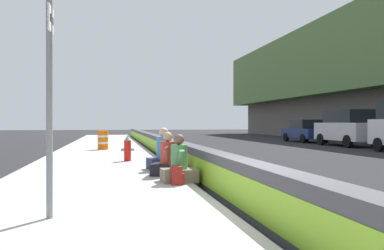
{
  "coord_description": "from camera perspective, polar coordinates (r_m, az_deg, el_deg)",
  "views": [
    {
      "loc": [
        -6.28,
        2.24,
        1.49
      ],
      "look_at": [
        8.42,
        -0.63,
        1.4
      ],
      "focal_mm": 38.78,
      "sensor_mm": 36.0,
      "label": 1
    }
  ],
  "objects": [
    {
      "name": "ground_plane",
      "position": [
        6.83,
        8.58,
        -12.25
      ],
      "size": [
        160.0,
        160.0,
        0.0
      ],
      "primitive_type": "plane",
      "color": "#232326",
      "rests_on": "ground"
    },
    {
      "name": "sidewalk_strip",
      "position": [
        6.45,
        -14.77,
        -12.38
      ],
      "size": [
        80.0,
        4.4,
        0.14
      ],
      "primitive_type": "cube",
      "color": "#A8A59E",
      "rests_on": "ground_plane"
    },
    {
      "name": "jersey_barrier",
      "position": [
        6.75,
        8.55,
        -8.74
      ],
      "size": [
        76.0,
        0.45,
        0.85
      ],
      "color": "#47474C",
      "rests_on": "ground_plane"
    },
    {
      "name": "route_sign_post",
      "position": [
        6.21,
        -18.99,
        7.01
      ],
      "size": [
        0.44,
        0.09,
        3.6
      ],
      "color": "gray",
      "rests_on": "sidewalk_strip"
    },
    {
      "name": "fire_hydrant",
      "position": [
        14.71,
        -8.86,
        -3.17
      ],
      "size": [
        0.26,
        0.46,
        0.88
      ],
      "color": "red",
      "rests_on": "sidewalk_strip"
    },
    {
      "name": "seated_person_foreground",
      "position": [
        9.49,
        -1.8,
        -5.77
      ],
      "size": [
        0.7,
        0.81,
        1.09
      ],
      "color": "#706651",
      "rests_on": "sidewalk_strip"
    },
    {
      "name": "seated_person_middle",
      "position": [
        10.66,
        -3.37,
        -5.05
      ],
      "size": [
        0.88,
        0.96,
        1.11
      ],
      "color": "black",
      "rests_on": "sidewalk_strip"
    },
    {
      "name": "seated_person_rear",
      "position": [
        11.97,
        -3.92,
        -4.32
      ],
      "size": [
        0.86,
        0.97,
        1.2
      ],
      "color": "#23284C",
      "rests_on": "sidewalk_strip"
    },
    {
      "name": "backpack",
      "position": [
        9.07,
        -2.13,
        -6.97
      ],
      "size": [
        0.32,
        0.28,
        0.4
      ],
      "color": "maroon",
      "rests_on": "sidewalk_strip"
    },
    {
      "name": "construction_barrel",
      "position": [
        21.22,
        -12.15,
        -2.02
      ],
      "size": [
        0.54,
        0.54,
        0.95
      ],
      "color": "orange",
      "rests_on": "sidewalk_strip"
    },
    {
      "name": "parked_car_fourth",
      "position": [
        27.84,
        20.55,
        -0.31
      ],
      "size": [
        4.83,
        2.13,
        2.28
      ],
      "color": "silver",
      "rests_on": "ground_plane"
    },
    {
      "name": "parked_car_midline",
      "position": [
        32.72,
        15.26,
        -0.77
      ],
      "size": [
        4.53,
        2.02,
        1.71
      ],
      "color": "navy",
      "rests_on": "ground_plane"
    }
  ]
}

